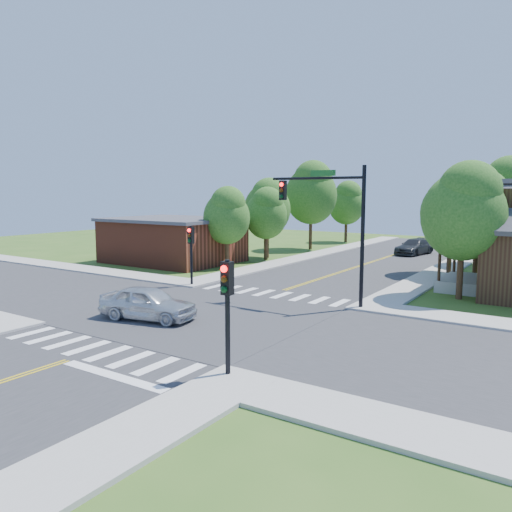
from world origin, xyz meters
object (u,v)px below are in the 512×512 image
Objects in this scene: car_silver at (148,304)px; car_dgrey at (414,247)px; signal_pole_nw at (191,244)px; signal_pole_se at (227,296)px; signal_mast_ne at (332,212)px.

car_silver is 31.23m from car_dgrey.
signal_pole_nw is 0.78× the size of car_silver.
signal_pole_se is 15.84m from signal_pole_nw.
car_dgrey is at bearing 95.85° from signal_mast_ne.
signal_pole_nw is at bearing -179.93° from signal_mast_ne.
signal_pole_se is at bearing -128.87° from car_silver.
signal_pole_nw reaches higher than car_dgrey.
car_dgrey is at bearing 96.72° from signal_pole_se.
car_dgrey is at bearing 73.26° from signal_pole_nw.
signal_mast_ne is 10.23m from car_silver.
signal_pole_nw is (-9.51, -0.01, -2.19)m from signal_mast_ne.
car_dgrey is (-2.42, 23.58, -4.12)m from signal_mast_ne.
signal_mast_ne reaches higher than car_dgrey.
signal_mast_ne is at bearing -73.50° from car_dgrey.
signal_pole_se is 0.78× the size of car_silver.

